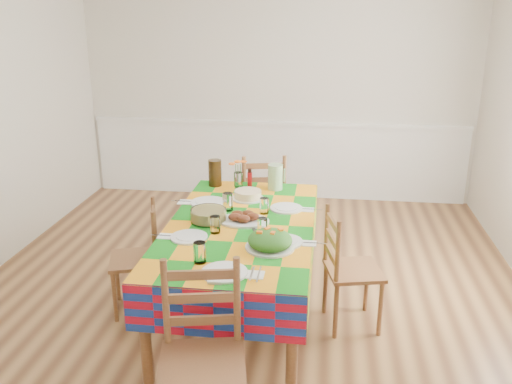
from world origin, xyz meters
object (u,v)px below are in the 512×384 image
at_px(chair_left, 140,259).
at_px(chair_near, 202,358).
at_px(meat_platter, 243,218).
at_px(dining_table, 241,234).
at_px(green_pitcher, 275,177).
at_px(chair_far, 263,202).
at_px(tea_pitcher, 215,173).
at_px(chair_right, 348,270).

bearing_deg(chair_left, chair_near, 14.27).
bearing_deg(meat_platter, chair_near, -91.13).
distance_m(dining_table, chair_near, 1.21).
height_order(green_pitcher, chair_near, chair_near).
xyz_separation_m(meat_platter, chair_far, (-0.01, 1.17, -0.30)).
distance_m(meat_platter, tea_pitcher, 0.88).
distance_m(dining_table, chair_far, 1.22).
distance_m(tea_pitcher, chair_left, 1.01).
bearing_deg(green_pitcher, tea_pitcher, 176.73).
distance_m(chair_far, chair_left, 1.42).
relative_size(meat_platter, tea_pitcher, 1.64).
relative_size(green_pitcher, chair_near, 0.22).
distance_m(tea_pitcher, chair_near, 2.08).
distance_m(chair_far, chair_right, 1.43).
relative_size(chair_left, chair_right, 0.96).
bearing_deg(chair_far, meat_platter, 77.46).
relative_size(chair_near, chair_left, 1.17).
height_order(green_pitcher, chair_far, green_pitcher).
bearing_deg(chair_far, chair_left, 44.07).
bearing_deg(chair_left, green_pitcher, 112.07).
relative_size(meat_platter, chair_near, 0.37).
distance_m(meat_platter, chair_near, 1.26).
distance_m(chair_left, chair_right, 1.53).
relative_size(dining_table, green_pitcher, 8.97).
bearing_deg(chair_near, tea_pitcher, 88.20).
height_order(dining_table, tea_pitcher, tea_pitcher).
height_order(green_pitcher, tea_pitcher, tea_pitcher).
bearing_deg(dining_table, chair_right, -0.69).
height_order(dining_table, green_pitcher, green_pitcher).
relative_size(meat_platter, chair_left, 0.44).
relative_size(chair_far, chair_right, 1.08).
bearing_deg(tea_pitcher, chair_left, -117.22).
xyz_separation_m(dining_table, chair_near, (-0.01, -1.20, -0.18)).
distance_m(green_pitcher, tea_pitcher, 0.52).
distance_m(dining_table, chair_right, 0.80).
height_order(meat_platter, chair_right, chair_right).
xyz_separation_m(dining_table, green_pitcher, (0.17, 0.79, 0.19)).
bearing_deg(chair_near, dining_table, 78.14).
relative_size(tea_pitcher, chair_near, 0.23).
xyz_separation_m(dining_table, tea_pitcher, (-0.35, 0.82, 0.19)).
xyz_separation_m(dining_table, meat_platter, (0.02, 0.03, 0.11)).
bearing_deg(chair_right, tea_pitcher, 40.26).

